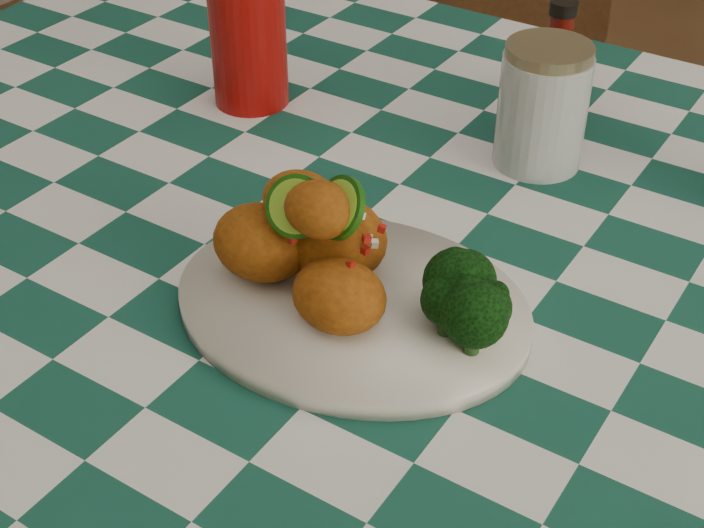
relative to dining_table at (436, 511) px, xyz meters
The scene contains 8 objects.
dining_table is the anchor object (origin of this frame).
plate 0.43m from the dining_table, 101.46° to the right, with size 0.32×0.25×0.02m, color silver, non-canonical shape.
fried_chicken_pile 0.49m from the dining_table, 110.66° to the right, with size 0.17×0.12×0.11m, color #A2520F, non-canonical shape.
broccoli_side 0.47m from the dining_table, 60.32° to the right, with size 0.08×0.08×0.06m, color black, non-canonical shape.
red_tumbler 0.60m from the dining_table, 159.39° to the left, with size 0.09×0.09×0.15m, color #8E0A07.
ketchup_bottle 0.55m from the dining_table, 97.22° to the left, with size 0.06×0.06×0.13m, color #5D0A04, non-canonical shape.
mason_jar 0.50m from the dining_table, 90.63° to the left, with size 0.09×0.09×0.14m, color #B2BCBA, non-canonical shape.
wooden_chair_left 0.82m from the dining_table, 115.37° to the left, with size 0.41×0.43×0.91m, color #472814, non-canonical shape.
Camera 1 is at (0.33, -0.69, 1.33)m, focal length 50.00 mm.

